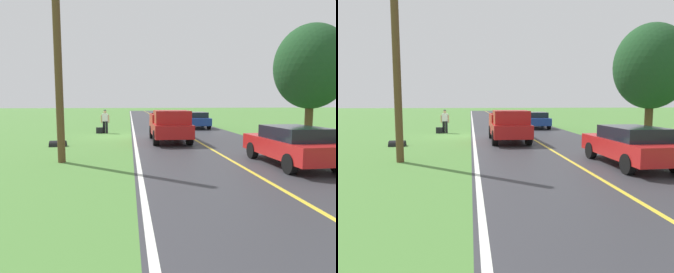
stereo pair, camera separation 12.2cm
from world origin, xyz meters
TOP-DOWN VIEW (x-y plane):
  - ground_plane at (0.00, 0.00)m, footprint 200.00×200.00m
  - road_surface at (-4.64, 0.00)m, footprint 7.61×120.00m
  - lane_edge_line at (-1.02, 0.00)m, footprint 0.16×117.60m
  - lane_centre_line at (-4.64, 0.00)m, footprint 0.14×117.60m
  - hitchhiker_walking at (1.05, -2.06)m, footprint 0.62×0.52m
  - suitcase_carried at (1.47, -1.99)m, footprint 0.47×0.21m
  - pickup_truck_passing at (-3.00, 3.40)m, footprint 2.15×5.42m
  - tree_far_side_near at (-10.84, 4.48)m, footprint 4.08×4.08m
  - sedan_mid_oncoming at (-6.54, 10.41)m, footprint 2.03×4.45m
  - sedan_near_oncoming at (-6.56, -5.67)m, footprint 2.07×4.47m
  - utility_pole_roadside at (1.87, 8.87)m, footprint 0.28×0.28m
  - drainage_culvert at (2.97, 4.48)m, footprint 0.80×0.60m

SIDE VIEW (x-z plane):
  - ground_plane at x=0.00m, z-range 0.00..0.00m
  - drainage_culvert at x=2.97m, z-range -0.30..0.30m
  - road_surface at x=-4.64m, z-range 0.00..0.00m
  - lane_edge_line at x=-1.02m, z-range 0.00..0.01m
  - lane_centre_line at x=-4.64m, z-range 0.00..0.01m
  - suitcase_carried at x=1.47m, z-range 0.00..0.44m
  - sedan_mid_oncoming at x=-6.54m, z-range 0.05..1.46m
  - sedan_near_oncoming at x=-6.56m, z-range 0.05..1.46m
  - pickup_truck_passing at x=-3.00m, z-range 0.06..1.88m
  - hitchhiker_walking at x=1.05m, z-range 0.11..1.85m
  - utility_pole_roadside at x=1.87m, z-range 0.00..7.79m
  - tree_far_side_near at x=-10.84m, z-range 0.93..7.53m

